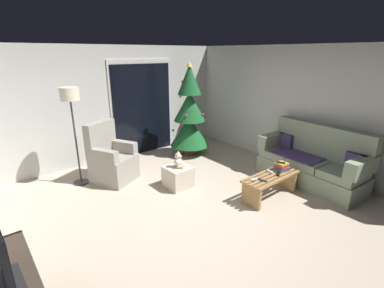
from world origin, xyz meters
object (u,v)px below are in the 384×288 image
at_px(cell_phone, 281,163).
at_px(ottoman, 178,177).
at_px(remote_black, 278,174).
at_px(teddy_bear_cream, 178,161).
at_px(couch, 312,162).
at_px(remote_silver, 270,172).
at_px(remote_white, 255,179).
at_px(christmas_tree, 190,115).
at_px(remote_graphite, 262,180).
at_px(armchair, 112,160).
at_px(coffee_table, 270,183).
at_px(book_stack, 282,167).
at_px(floor_lamp, 71,104).

xyz_separation_m(cell_phone, ottoman, (-1.27, 1.26, -0.35)).
xyz_separation_m(remote_black, teddy_bear_cream, (-1.07, 1.34, 0.09)).
xyz_separation_m(couch, teddy_bear_cream, (-2.05, 1.42, 0.10)).
height_order(couch, cell_phone, couch).
bearing_deg(remote_silver, ottoman, -34.40).
relative_size(remote_silver, teddy_bear_cream, 0.55).
relative_size(remote_white, christmas_tree, 0.07).
relative_size(remote_graphite, teddy_bear_cream, 0.55).
xyz_separation_m(remote_graphite, armchair, (-1.49, 2.36, -0.01)).
relative_size(cell_phone, christmas_tree, 0.07).
bearing_deg(christmas_tree, ottoman, -135.73).
xyz_separation_m(christmas_tree, ottoman, (-1.26, -1.22, -0.76)).
relative_size(coffee_table, remote_black, 7.05).
distance_m(book_stack, cell_phone, 0.08).
bearing_deg(couch, armchair, 139.29).
xyz_separation_m(remote_silver, cell_phone, (0.21, -0.06, 0.13)).
height_order(remote_silver, christmas_tree, christmas_tree).
relative_size(coffee_table, book_stack, 4.07).
xyz_separation_m(remote_white, teddy_bear_cream, (-0.61, 1.23, 0.09)).
bearing_deg(remote_graphite, christmas_tree, -116.19).
height_order(remote_black, floor_lamp, floor_lamp).
distance_m(remote_silver, book_stack, 0.25).
bearing_deg(teddy_bear_cream, remote_graphite, -62.82).
xyz_separation_m(remote_black, remote_graphite, (-0.40, 0.02, 0.00)).
bearing_deg(ottoman, floor_lamp, 136.17).
distance_m(couch, remote_white, 1.45).
relative_size(coffee_table, ottoman, 2.50).
bearing_deg(coffee_table, teddy_bear_cream, 126.63).
distance_m(remote_black, teddy_bear_cream, 1.72).
height_order(couch, ottoman, couch).
relative_size(christmas_tree, armchair, 1.91).
relative_size(couch, floor_lamp, 1.12).
height_order(coffee_table, ottoman, coffee_table).
bearing_deg(cell_phone, armchair, 103.67).
distance_m(cell_phone, floor_lamp, 3.76).
height_order(coffee_table, christmas_tree, christmas_tree).
relative_size(coffee_table, remote_graphite, 7.05).
bearing_deg(teddy_bear_cream, remote_black, -51.36).
bearing_deg(armchair, christmas_tree, 5.42).
relative_size(floor_lamp, teddy_bear_cream, 6.25).
height_order(floor_lamp, teddy_bear_cream, floor_lamp).
bearing_deg(armchair, book_stack, -47.82).
bearing_deg(armchair, remote_white, -57.94).
relative_size(floor_lamp, ottoman, 4.05).
bearing_deg(remote_graphite, remote_silver, -175.09).
bearing_deg(coffee_table, couch, -7.01).
distance_m(remote_graphite, remote_silver, 0.39).
height_order(remote_silver, armchair, armchair).
xyz_separation_m(coffee_table, remote_silver, (0.10, 0.09, 0.14)).
bearing_deg(couch, book_stack, 168.76).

